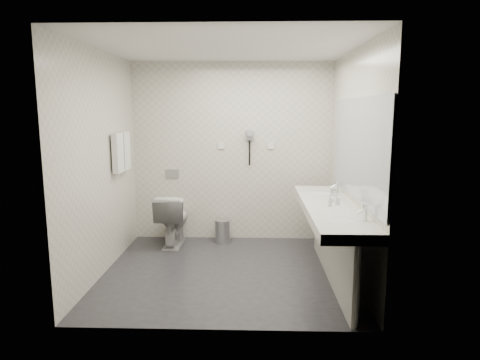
{
  "coord_description": "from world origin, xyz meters",
  "views": [
    {
      "loc": [
        0.3,
        -4.59,
        1.85
      ],
      "look_at": [
        0.15,
        0.15,
        1.05
      ],
      "focal_mm": 31.28,
      "sensor_mm": 36.0,
      "label": 1
    }
  ],
  "objects": [
    {
      "name": "pedal_bin",
      "position": [
        -0.12,
        1.09,
        0.15
      ],
      "size": [
        0.27,
        0.27,
        0.31
      ],
      "primitive_type": "cylinder",
      "rotation": [
        0.0,
        0.0,
        0.25
      ],
      "color": "#B2B5BA",
      "rests_on": "floor"
    },
    {
      "name": "mirror",
      "position": [
        1.39,
        -0.2,
        1.45
      ],
      "size": [
        0.02,
        2.2,
        1.05
      ],
      "primitive_type": "cube",
      "color": "#B2BCC6",
      "rests_on": "wall_right"
    },
    {
      "name": "towel_far",
      "position": [
        -1.34,
        0.69,
        1.33
      ],
      "size": [
        0.07,
        0.24,
        0.48
      ],
      "primitive_type": "cube",
      "color": "silver",
      "rests_on": "towel_rail"
    },
    {
      "name": "vanity_post_near",
      "position": [
        1.18,
        -1.24,
        0.38
      ],
      "size": [
        0.06,
        0.06,
        0.75
      ],
      "primitive_type": "cylinder",
      "color": "silver",
      "rests_on": "floor"
    },
    {
      "name": "faucet_near",
      "position": [
        1.32,
        -0.85,
        0.92
      ],
      "size": [
        0.04,
        0.04,
        0.15
      ],
      "primitive_type": "cylinder",
      "color": "silver",
      "rests_on": "vanity_counter"
    },
    {
      "name": "soap_bottle_c",
      "position": [
        1.11,
        -0.29,
        0.91
      ],
      "size": [
        0.05,
        0.05,
        0.12
      ],
      "primitive_type": "imported",
      "rotation": [
        0.0,
        0.0,
        -0.11
      ],
      "color": "silver",
      "rests_on": "vanity_counter"
    },
    {
      "name": "dryer_cord",
      "position": [
        0.25,
        1.26,
        1.25
      ],
      "size": [
        0.02,
        0.02,
        0.35
      ],
      "primitive_type": "cylinder",
      "color": "black",
      "rests_on": "dryer_cradle"
    },
    {
      "name": "soap_bottle_b",
      "position": [
        1.18,
        -0.07,
        0.89
      ],
      "size": [
        0.09,
        0.09,
        0.09
      ],
      "primitive_type": "imported",
      "rotation": [
        0.0,
        0.0,
        -0.31
      ],
      "color": "silver",
      "rests_on": "vanity_counter"
    },
    {
      "name": "floor",
      "position": [
        0.0,
        0.0,
        0.0
      ],
      "size": [
        2.8,
        2.8,
        0.0
      ],
      "primitive_type": "plane",
      "color": "#242328",
      "rests_on": "ground"
    },
    {
      "name": "switch_plate_a",
      "position": [
        -0.15,
        1.29,
        1.35
      ],
      "size": [
        0.09,
        0.02,
        0.09
      ],
      "primitive_type": "cube",
      "color": "silver",
      "rests_on": "wall_back"
    },
    {
      "name": "dryer_barrel",
      "position": [
        0.25,
        1.2,
        1.53
      ],
      "size": [
        0.08,
        0.14,
        0.08
      ],
      "primitive_type": "cylinder",
      "rotation": [
        1.57,
        0.0,
        0.0
      ],
      "color": "gray",
      "rests_on": "dryer_cradle"
    },
    {
      "name": "basin_near",
      "position": [
        1.12,
        -0.85,
        0.83
      ],
      "size": [
        0.4,
        0.31,
        0.05
      ],
      "primitive_type": "ellipsoid",
      "color": "silver",
      "rests_on": "vanity_counter"
    },
    {
      "name": "basin_far",
      "position": [
        1.12,
        0.45,
        0.83
      ],
      "size": [
        0.4,
        0.31,
        0.05
      ],
      "primitive_type": "ellipsoid",
      "color": "silver",
      "rests_on": "vanity_counter"
    },
    {
      "name": "wall_left",
      "position": [
        -1.4,
        0.0,
        1.25
      ],
      "size": [
        0.0,
        2.6,
        2.6
      ],
      "primitive_type": "plane",
      "rotation": [
        1.57,
        0.0,
        1.57
      ],
      "color": "beige",
      "rests_on": "floor"
    },
    {
      "name": "bin_lid",
      "position": [
        -0.12,
        1.09,
        0.31
      ],
      "size": [
        0.22,
        0.22,
        0.02
      ],
      "primitive_type": "cylinder",
      "color": "#B2B5BA",
      "rests_on": "pedal_bin"
    },
    {
      "name": "dryer_cradle",
      "position": [
        0.25,
        1.27,
        1.5
      ],
      "size": [
        0.1,
        0.04,
        0.14
      ],
      "primitive_type": "cube",
      "color": "gray",
      "rests_on": "wall_back"
    },
    {
      "name": "toilet",
      "position": [
        -0.8,
        0.96,
        0.36
      ],
      "size": [
        0.41,
        0.71,
        0.72
      ],
      "primitive_type": "imported",
      "rotation": [
        0.0,
        0.0,
        3.13
      ],
      "color": "silver",
      "rests_on": "floor"
    },
    {
      "name": "switch_plate_b",
      "position": [
        0.55,
        1.29,
        1.35
      ],
      "size": [
        0.09,
        0.02,
        0.09
      ],
      "primitive_type": "cube",
      "color": "silver",
      "rests_on": "wall_back"
    },
    {
      "name": "ceiling",
      "position": [
        0.0,
        0.0,
        2.5
      ],
      "size": [
        2.8,
        2.8,
        0.0
      ],
      "primitive_type": "plane",
      "rotation": [
        3.14,
        0.0,
        0.0
      ],
      "color": "silver",
      "rests_on": "wall_back"
    },
    {
      "name": "soap_bottle_a",
      "position": [
        1.19,
        -0.21,
        0.9
      ],
      "size": [
        0.05,
        0.05,
        0.11
      ],
      "primitive_type": "imported",
      "rotation": [
        0.0,
        0.0,
        0.12
      ],
      "color": "silver",
      "rests_on": "vanity_counter"
    },
    {
      "name": "faucet_far",
      "position": [
        1.32,
        0.45,
        0.92
      ],
      "size": [
        0.04,
        0.04,
        0.15
      ],
      "primitive_type": "cylinder",
      "color": "silver",
      "rests_on": "vanity_counter"
    },
    {
      "name": "vanity_panel",
      "position": [
        1.15,
        -0.2,
        0.38
      ],
      "size": [
        0.03,
        2.15,
        0.75
      ],
      "primitive_type": "cube",
      "color": "gray",
      "rests_on": "floor"
    },
    {
      "name": "glass_right",
      "position": [
        1.2,
        0.07,
        0.91
      ],
      "size": [
        0.08,
        0.08,
        0.11
      ],
      "primitive_type": "cylinder",
      "rotation": [
        0.0,
        0.0,
        0.33
      ],
      "color": "silver",
      "rests_on": "vanity_counter"
    },
    {
      "name": "flush_plate",
      "position": [
        -0.85,
        1.29,
        0.95
      ],
      "size": [
        0.18,
        0.02,
        0.12
      ],
      "primitive_type": "cube",
      "color": "#B2B5BA",
      "rests_on": "wall_back"
    },
    {
      "name": "vanity_post_far",
      "position": [
        1.18,
        0.84,
        0.38
      ],
      "size": [
        0.06,
        0.06,
        0.75
      ],
      "primitive_type": "cylinder",
      "color": "silver",
      "rests_on": "floor"
    },
    {
      "name": "towel_rail",
      "position": [
        -1.35,
        0.55,
        1.55
      ],
      "size": [
        0.02,
        0.62,
        0.02
      ],
      "primitive_type": "cylinder",
      "rotation": [
        1.57,
        0.0,
        0.0
      ],
      "color": "silver",
      "rests_on": "wall_left"
    },
    {
      "name": "wall_back",
      "position": [
        0.0,
        1.3,
        1.25
      ],
      "size": [
        2.8,
        0.0,
        2.8
      ],
      "primitive_type": "plane",
      "rotation": [
        1.57,
        0.0,
        0.0
      ],
      "color": "beige",
      "rests_on": "floor"
    },
    {
      "name": "wall_front",
      "position": [
        0.0,
        -1.3,
        1.25
      ],
      "size": [
        2.8,
        0.0,
        2.8
      ],
      "primitive_type": "plane",
      "rotation": [
        -1.57,
        0.0,
        0.0
      ],
      "color": "beige",
      "rests_on": "floor"
    },
    {
      "name": "vanity_counter",
      "position": [
        1.12,
        -0.2,
        0.8
      ],
      "size": [
        0.55,
        2.2,
        0.1
      ],
      "primitive_type": "cube",
      "color": "silver",
      "rests_on": "floor"
    },
    {
      "name": "glass_left",
      "position": [
        1.21,
        -0.0,
        0.91
      ],
      "size": [
        0.07,
        0.07,
        0.12
      ],
      "primitive_type": "cylinder",
      "rotation": [
        0.0,
        0.0,
        0.06
      ],
      "color": "silver",
      "rests_on": "vanity_counter"
    },
    {
      "name": "towel_near",
      "position": [
        -1.34,
        0.41,
        1.33
      ],
      "size": [
        0.07,
        0.24,
        0.48
      ],
      "primitive_type": "cube",
      "color": "silver",
      "rests_on": "towel_rail"
    },
    {
      "name": "wall_right",
      "position": [
        1.4,
        0.0,
        1.25
      ],
      "size": [
        0.0,
        2.6,
        2.6
      ],
      "primitive_type": "plane",
      "rotation": [
        1.57,
        0.0,
        -1.57
      ],
      "color": "beige",
      "rests_on": "floor"
    }
  ]
}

